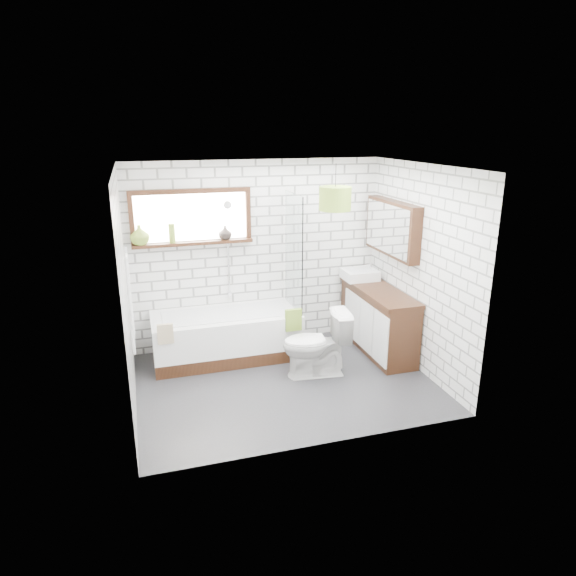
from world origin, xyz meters
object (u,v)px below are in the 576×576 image
object	(u,v)px
toilet	(316,344)
pendant	(335,199)
basin	(360,274)
vanity	(378,320)
bathtub	(226,336)

from	to	relation	value
toilet	pendant	xyz separation A→B (m)	(0.29, 0.24, 1.70)
pendant	basin	bearing A→B (deg)	46.28
vanity	toilet	distance (m)	1.14
vanity	pendant	bearing A→B (deg)	-163.52
bathtub	toilet	distance (m)	1.25
bathtub	toilet	world-z (taller)	toilet
toilet	pendant	bearing A→B (deg)	135.38
bathtub	vanity	size ratio (longest dim) A/B	1.24
bathtub	basin	xyz separation A→B (m)	(1.93, 0.15, 0.63)
vanity	basin	distance (m)	0.71
bathtub	basin	distance (m)	2.03
bathtub	vanity	bearing A→B (deg)	-9.99
vanity	toilet	xyz separation A→B (m)	(-1.04, -0.46, -0.03)
bathtub	vanity	world-z (taller)	vanity
toilet	vanity	bearing A→B (deg)	120.01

